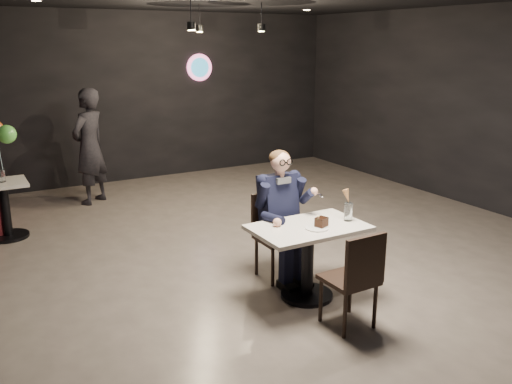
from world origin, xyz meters
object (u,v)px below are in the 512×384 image
chair_far (278,237)px  balloon_vase (1,176)px  side_table (6,211)px  passerby (89,147)px  chair_near (349,277)px  seated_man (278,214)px  sundae_glass (348,212)px  main_table (308,262)px

chair_far → balloon_vase: (-2.41, 2.78, 0.37)m
side_table → passerby: bearing=38.5°
side_table → balloon_vase: size_ratio=4.71×
chair_near → side_table: 4.64m
chair_far → chair_near: same height
chair_far → chair_near: 1.18m
seated_man → sundae_glass: (0.43, -0.61, 0.12)m
chair_far → side_table: size_ratio=1.26×
chair_near → sundae_glass: sundae_glass is taller
main_table → seated_man: seated_man is taller
main_table → chair_far: size_ratio=1.20×
side_table → passerby: size_ratio=0.41×
seated_man → chair_far: bearing=0.0°
sundae_glass → side_table: (-2.85, 3.39, -0.47)m
sundae_glass → passerby: bearing=108.4°
main_table → seated_man: 0.65m
main_table → balloon_vase: size_ratio=7.08×
chair_near → balloon_vase: 4.65m
passerby → seated_man: bearing=66.7°
side_table → passerby: passerby is taller
seated_man → side_table: (-2.41, 2.78, -0.35)m
chair_near → passerby: (-1.06, 5.04, 0.44)m
seated_man → sundae_glass: seated_man is taller
sundae_glass → side_table: size_ratio=0.25×
main_table → side_table: 4.11m
balloon_vase → seated_man: bearing=-49.0°
sundae_glass → main_table: bearing=172.1°
seated_man → passerby: 4.00m
main_table → sundae_glass: sundae_glass is taller
main_table → chair_near: size_ratio=1.20×
main_table → sundae_glass: 0.64m
main_table → chair_near: 0.64m
balloon_vase → chair_near: bearing=-58.6°
chair_near → seated_man: size_ratio=0.64×
chair_near → seated_man: seated_man is taller
sundae_glass → passerby: passerby is taller
main_table → chair_far: (0.00, 0.55, 0.09)m
main_table → sundae_glass: (0.43, -0.06, 0.47)m
sundae_glass → chair_near: bearing=-127.2°
chair_far → passerby: passerby is taller
chair_far → sundae_glass: 0.84m
seated_man → side_table: bearing=131.0°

